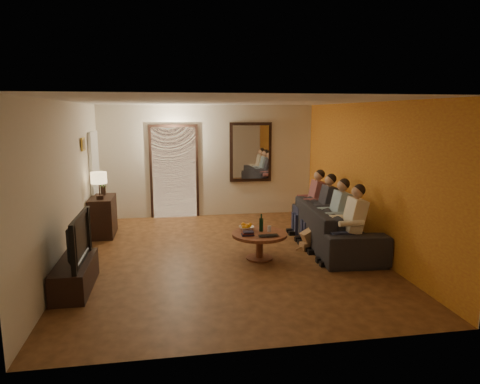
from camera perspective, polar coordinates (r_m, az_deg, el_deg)
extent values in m
cube|color=#482A13|center=(7.44, -1.92, -8.47)|extent=(5.00, 6.00, 0.01)
cube|color=white|center=(7.04, -2.05, 11.98)|extent=(5.00, 6.00, 0.01)
cube|color=beige|center=(10.08, -4.23, 4.11)|extent=(5.00, 0.02, 2.60)
cube|color=beige|center=(4.23, 3.39, -4.85)|extent=(5.00, 0.02, 2.60)
cube|color=beige|center=(7.24, -22.00, 0.85)|extent=(0.02, 6.00, 2.60)
cube|color=beige|center=(7.85, 16.43, 1.88)|extent=(0.02, 6.00, 2.60)
cube|color=#C45A21|center=(7.84, 16.37, 1.88)|extent=(0.01, 6.00, 2.60)
cube|color=#FFE0A5|center=(10.05, -8.75, 2.56)|extent=(1.00, 0.06, 2.10)
cube|color=black|center=(10.04, -8.75, 2.56)|extent=(1.12, 0.04, 2.22)
cube|color=silver|center=(10.08, -7.31, 1.77)|extent=(0.45, 0.03, 1.70)
cube|color=black|center=(10.16, 1.42, 5.32)|extent=(1.00, 0.05, 1.40)
cube|color=white|center=(10.13, 1.45, 5.31)|extent=(0.86, 0.02, 1.26)
cube|color=white|center=(9.51, -18.74, 1.49)|extent=(0.06, 0.85, 2.04)
cube|color=#B28C33|center=(8.44, -20.19, 6.01)|extent=(0.03, 0.28, 0.24)
cube|color=brown|center=(8.44, -20.09, 6.01)|extent=(0.01, 0.22, 0.18)
cube|color=black|center=(8.97, -17.81, -3.09)|extent=(0.45, 0.87, 0.78)
cube|color=black|center=(6.45, -21.15, -10.35)|extent=(0.45, 1.20, 0.40)
imported|color=black|center=(6.29, -21.47, -5.81)|extent=(1.15, 0.15, 0.66)
imported|color=black|center=(8.04, 12.51, -4.43)|extent=(2.67, 1.19, 0.76)
cylinder|color=#5C2B1B|center=(7.22, 2.61, -7.19)|extent=(0.93, 0.93, 0.45)
imported|color=white|center=(7.32, 0.88, -4.84)|extent=(0.26, 0.26, 0.06)
cylinder|color=silver|center=(7.23, 3.94, -4.91)|extent=(0.06, 0.06, 0.10)
imported|color=black|center=(6.91, 3.93, -5.96)|extent=(0.34, 0.23, 0.03)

